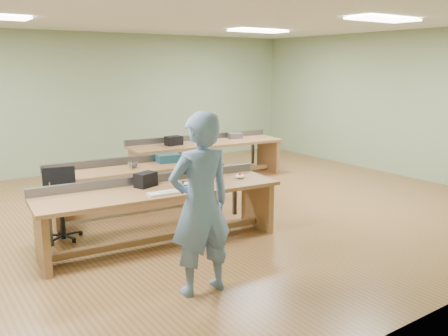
{
  "coord_description": "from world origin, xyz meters",
  "views": [
    {
      "loc": [
        -3.68,
        -6.26,
        2.29
      ],
      "look_at": [
        0.21,
        -0.6,
        0.8
      ],
      "focal_mm": 38.0,
      "sensor_mm": 36.0,
      "label": 1
    }
  ],
  "objects_px": {
    "drinks_can": "(130,166)",
    "workbench_front": "(160,202)",
    "workbench_mid": "(137,179)",
    "mug": "(134,165)",
    "laptop_base": "(194,185)",
    "task_chair": "(62,213)",
    "workbench_back": "(206,151)",
    "parts_bin_teal": "(168,158)",
    "parts_bin_grey": "(204,155)",
    "person": "(201,205)",
    "camera_bag": "(146,180)"
  },
  "relations": [
    {
      "from": "drinks_can",
      "to": "workbench_front",
      "type": "bearing_deg",
      "value": -95.99
    },
    {
      "from": "workbench_mid",
      "to": "mug",
      "type": "height_order",
      "value": "workbench_mid"
    },
    {
      "from": "workbench_front",
      "to": "workbench_mid",
      "type": "bearing_deg",
      "value": 83.24
    },
    {
      "from": "laptop_base",
      "to": "task_chair",
      "type": "relative_size",
      "value": 0.34
    },
    {
      "from": "workbench_front",
      "to": "workbench_back",
      "type": "relative_size",
      "value": 0.97
    },
    {
      "from": "workbench_back",
      "to": "task_chair",
      "type": "height_order",
      "value": "task_chair"
    },
    {
      "from": "laptop_base",
      "to": "parts_bin_teal",
      "type": "relative_size",
      "value": 0.88
    },
    {
      "from": "drinks_can",
      "to": "parts_bin_teal",
      "type": "bearing_deg",
      "value": 16.27
    },
    {
      "from": "workbench_mid",
      "to": "drinks_can",
      "type": "relative_size",
      "value": 24.46
    },
    {
      "from": "drinks_can",
      "to": "task_chair",
      "type": "bearing_deg",
      "value": -166.08
    },
    {
      "from": "laptop_base",
      "to": "mug",
      "type": "relative_size",
      "value": 2.92
    },
    {
      "from": "mug",
      "to": "drinks_can",
      "type": "xyz_separation_m",
      "value": [
        -0.11,
        -0.1,
        0.01
      ]
    },
    {
      "from": "workbench_front",
      "to": "task_chair",
      "type": "distance_m",
      "value": 1.39
    },
    {
      "from": "workbench_back",
      "to": "parts_bin_grey",
      "type": "bearing_deg",
      "value": -118.92
    },
    {
      "from": "task_chair",
      "to": "parts_bin_teal",
      "type": "height_order",
      "value": "task_chair"
    },
    {
      "from": "person",
      "to": "task_chair",
      "type": "xyz_separation_m",
      "value": [
        -0.72,
        2.4,
        -0.59
      ]
    },
    {
      "from": "drinks_can",
      "to": "camera_bag",
      "type": "bearing_deg",
      "value": -102.78
    },
    {
      "from": "laptop_base",
      "to": "drinks_can",
      "type": "distance_m",
      "value": 1.41
    },
    {
      "from": "workbench_mid",
      "to": "camera_bag",
      "type": "height_order",
      "value": "camera_bag"
    },
    {
      "from": "task_chair",
      "to": "drinks_can",
      "type": "relative_size",
      "value": 8.38
    },
    {
      "from": "laptop_base",
      "to": "workbench_front",
      "type": "bearing_deg",
      "value": -167.6
    },
    {
      "from": "drinks_can",
      "to": "workbench_mid",
      "type": "bearing_deg",
      "value": 43.1
    },
    {
      "from": "person",
      "to": "task_chair",
      "type": "height_order",
      "value": "person"
    },
    {
      "from": "person",
      "to": "mug",
      "type": "bearing_deg",
      "value": -98.11
    },
    {
      "from": "workbench_mid",
      "to": "laptop_base",
      "type": "relative_size",
      "value": 8.63
    },
    {
      "from": "parts_bin_teal",
      "to": "camera_bag",
      "type": "bearing_deg",
      "value": -128.07
    },
    {
      "from": "workbench_mid",
      "to": "parts_bin_teal",
      "type": "height_order",
      "value": "parts_bin_teal"
    },
    {
      "from": "parts_bin_teal",
      "to": "drinks_can",
      "type": "bearing_deg",
      "value": -163.73
    },
    {
      "from": "person",
      "to": "task_chair",
      "type": "bearing_deg",
      "value": -70.88
    },
    {
      "from": "workbench_mid",
      "to": "camera_bag",
      "type": "xyz_separation_m",
      "value": [
        -0.41,
        -1.22,
        0.29
      ]
    },
    {
      "from": "task_chair",
      "to": "camera_bag",
      "type": "bearing_deg",
      "value": -27.28
    },
    {
      "from": "person",
      "to": "workbench_mid",
      "type": "bearing_deg",
      "value": -99.1
    },
    {
      "from": "camera_bag",
      "to": "parts_bin_teal",
      "type": "height_order",
      "value": "camera_bag"
    },
    {
      "from": "workbench_back",
      "to": "task_chair",
      "type": "bearing_deg",
      "value": -147.0
    },
    {
      "from": "workbench_front",
      "to": "parts_bin_grey",
      "type": "xyz_separation_m",
      "value": [
        1.51,
        1.33,
        0.25
      ]
    },
    {
      "from": "laptop_base",
      "to": "mug",
      "type": "distance_m",
      "value": 1.49
    },
    {
      "from": "person",
      "to": "mug",
      "type": "distance_m",
      "value": 2.82
    },
    {
      "from": "mug",
      "to": "drinks_can",
      "type": "height_order",
      "value": "drinks_can"
    },
    {
      "from": "workbench_front",
      "to": "person",
      "type": "xyz_separation_m",
      "value": [
        -0.28,
        -1.45,
        0.37
      ]
    },
    {
      "from": "workbench_back",
      "to": "camera_bag",
      "type": "xyz_separation_m",
      "value": [
        -2.61,
        -2.64,
        0.28
      ]
    },
    {
      "from": "person",
      "to": "parts_bin_grey",
      "type": "relative_size",
      "value": 4.23
    },
    {
      "from": "task_chair",
      "to": "mug",
      "type": "height_order",
      "value": "task_chair"
    },
    {
      "from": "parts_bin_grey",
      "to": "laptop_base",
      "type": "bearing_deg",
      "value": -126.2
    },
    {
      "from": "parts_bin_teal",
      "to": "parts_bin_grey",
      "type": "bearing_deg",
      "value": -11.02
    },
    {
      "from": "workbench_front",
      "to": "person",
      "type": "relative_size",
      "value": 1.71
    },
    {
      "from": "person",
      "to": "drinks_can",
      "type": "height_order",
      "value": "person"
    },
    {
      "from": "person",
      "to": "laptop_base",
      "type": "relative_size",
      "value": 5.81
    },
    {
      "from": "workbench_mid",
      "to": "mug",
      "type": "bearing_deg",
      "value": -129.7
    },
    {
      "from": "workbench_back",
      "to": "laptop_base",
      "type": "xyz_separation_m",
      "value": [
        -2.08,
        -2.97,
        0.2
      ]
    },
    {
      "from": "laptop_base",
      "to": "person",
      "type": "bearing_deg",
      "value": -85.86
    }
  ]
}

